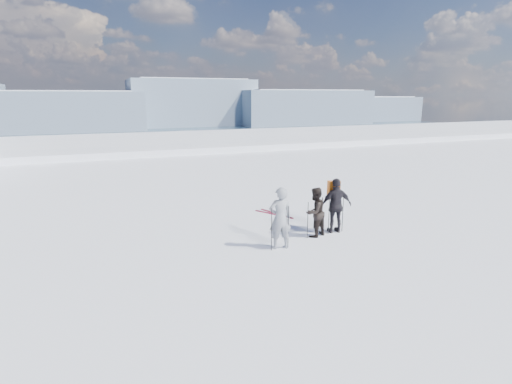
% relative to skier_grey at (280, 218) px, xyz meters
% --- Properties ---
extents(lake_basin, '(820.00, 820.00, 71.62)m').
position_rel_skier_grey_xyz_m(lake_basin, '(2.10, 28.01, -7.45)').
color(lake_basin, white).
rests_on(lake_basin, ground).
extents(far_mountain_range, '(770.00, 110.00, 53.00)m').
position_rel_skier_grey_xyz_m(far_mountain_range, '(31.70, 452.79, -8.14)').
color(far_mountain_range, slate).
rests_on(far_mountain_range, ground).
extents(skier_grey, '(0.75, 0.54, 1.90)m').
position_rel_skier_grey_xyz_m(skier_grey, '(0.00, 0.00, 0.00)').
color(skier_grey, gray).
rests_on(skier_grey, ground).
extents(skier_dark, '(0.97, 0.87, 1.64)m').
position_rel_skier_grey_xyz_m(skier_dark, '(1.50, 0.54, -0.13)').
color(skier_dark, black).
rests_on(skier_dark, ground).
extents(skier_pack, '(1.14, 0.61, 1.86)m').
position_rel_skier_grey_xyz_m(skier_pack, '(2.35, 0.63, -0.02)').
color(skier_pack, black).
rests_on(skier_pack, ground).
extents(backpack, '(0.42, 0.28, 0.60)m').
position_rel_skier_grey_xyz_m(backpack, '(2.39, 0.88, 1.21)').
color(backpack, orange).
rests_on(backpack, skier_pack).
extents(ski_poles, '(2.95, 0.71, 1.35)m').
position_rel_skier_grey_xyz_m(ski_poles, '(1.24, 0.33, -0.30)').
color(ski_poles, black).
rests_on(ski_poles, ground).
extents(skis_loose, '(0.98, 1.62, 0.03)m').
position_rel_skier_grey_xyz_m(skis_loose, '(1.33, 3.28, -0.93)').
color(skis_loose, black).
rests_on(skis_loose, ground).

